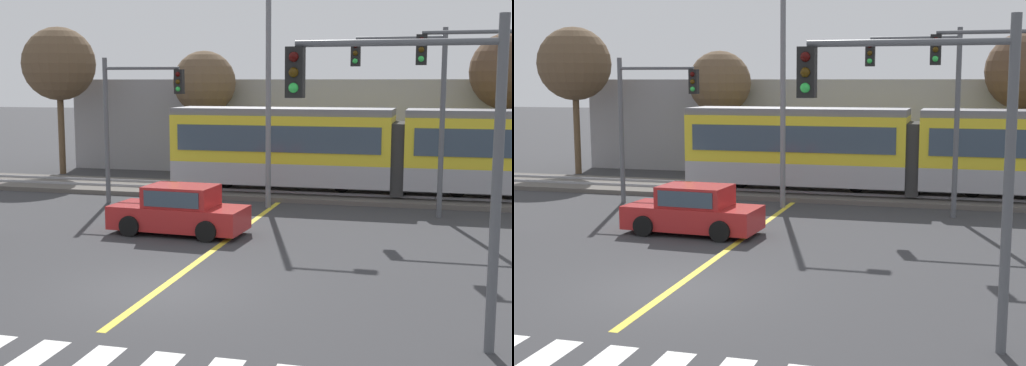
% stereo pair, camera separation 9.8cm
% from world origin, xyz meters
% --- Properties ---
extents(ground_plane, '(200.00, 200.00, 0.00)m').
position_xyz_m(ground_plane, '(0.00, 0.00, 0.00)').
color(ground_plane, '#333335').
extents(track_bed, '(120.00, 4.00, 0.18)m').
position_xyz_m(track_bed, '(0.00, 14.16, 0.09)').
color(track_bed, '#56514C').
rests_on(track_bed, ground).
extents(rail_near, '(120.00, 0.08, 0.10)m').
position_xyz_m(rail_near, '(0.00, 13.44, 0.23)').
color(rail_near, '#939399').
rests_on(rail_near, track_bed).
extents(rail_far, '(120.00, 0.08, 0.10)m').
position_xyz_m(rail_far, '(0.00, 14.88, 0.23)').
color(rail_far, '#939399').
rests_on(rail_far, track_bed).
extents(light_rail_tram, '(18.50, 2.64, 3.43)m').
position_xyz_m(light_rail_tram, '(4.48, 14.15, 2.05)').
color(light_rail_tram, '#9E9EA3').
rests_on(light_rail_tram, track_bed).
extents(lane_centre_line, '(0.20, 15.01, 0.01)m').
position_xyz_m(lane_centre_line, '(0.00, 4.65, 0.00)').
color(lane_centre_line, gold).
rests_on(lane_centre_line, ground).
extents(sedan_crossing, '(4.29, 2.10, 1.52)m').
position_xyz_m(sedan_crossing, '(-1.71, 5.83, 0.70)').
color(sedan_crossing, '#B22323').
rests_on(sedan_crossing, ground).
extents(traffic_light_near_right, '(3.75, 0.38, 5.82)m').
position_xyz_m(traffic_light_near_right, '(5.76, -2.02, 3.84)').
color(traffic_light_near_right, '#515459').
rests_on(traffic_light_near_right, ground).
extents(traffic_light_far_left, '(3.25, 0.38, 5.58)m').
position_xyz_m(traffic_light_far_left, '(-5.27, 10.40, 3.69)').
color(traffic_light_far_left, '#515459').
rests_on(traffic_light_far_left, ground).
extents(traffic_light_far_right, '(3.25, 0.38, 6.50)m').
position_xyz_m(traffic_light_far_right, '(5.07, 10.63, 4.28)').
color(traffic_light_far_right, '#515459').
rests_on(traffic_light_far_right, ground).
extents(street_lamp_centre, '(2.35, 0.28, 8.20)m').
position_xyz_m(street_lamp_centre, '(0.09, 11.05, 4.69)').
color(street_lamp_centre, slate).
rests_on(street_lamp_centre, ground).
extents(bare_tree_far_west, '(3.66, 3.66, 7.40)m').
position_xyz_m(bare_tree_far_west, '(-12.64, 17.88, 5.53)').
color(bare_tree_far_west, brown).
rests_on(bare_tree_far_west, ground).
extents(bare_tree_west, '(3.10, 3.10, 6.18)m').
position_xyz_m(bare_tree_west, '(-5.35, 19.05, 4.60)').
color(bare_tree_west, brown).
rests_on(bare_tree_west, ground).
extents(bare_tree_east, '(3.45, 3.45, 6.86)m').
position_xyz_m(bare_tree_east, '(8.88, 19.21, 5.10)').
color(bare_tree_east, brown).
rests_on(bare_tree_east, ground).
extents(building_backdrop_far, '(25.60, 6.00, 4.79)m').
position_xyz_m(building_backdrop_far, '(-0.43, 23.31, 2.39)').
color(building_backdrop_far, gray).
rests_on(building_backdrop_far, ground).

